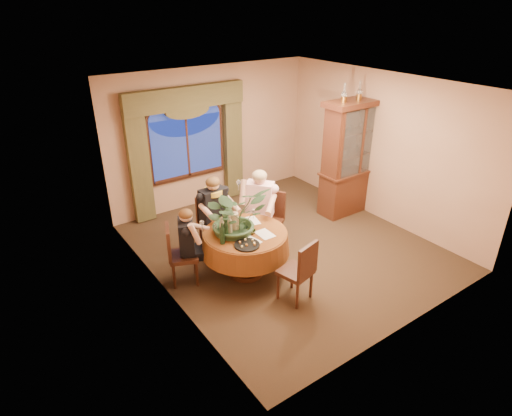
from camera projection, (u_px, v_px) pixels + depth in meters
floor at (286, 247)px, 7.55m from camera, size 5.00×5.00×0.00m
wall_back at (212, 136)px, 8.77m from camera, size 4.50×0.00×4.50m
wall_right at (381, 148)px, 8.09m from camera, size 0.00×5.00×5.00m
ceiling at (292, 85)px, 6.31m from camera, size 5.00×5.00×0.00m
window at (187, 147)px, 8.45m from camera, size 1.62×0.10×1.32m
arched_transom at (184, 108)px, 8.10m from camera, size 1.60×0.06×0.44m
drapery_left at (139, 164)px, 7.94m from camera, size 0.38×0.14×2.32m
drapery_right at (233, 144)px, 9.00m from camera, size 0.38×0.14×2.32m
swag_valance at (186, 98)px, 7.96m from camera, size 2.45×0.16×0.42m
dining_table at (246, 253)px, 6.68m from camera, size 1.81×1.81×0.75m
china_cabinet at (353, 158)px, 8.39m from camera, size 1.40×0.55×2.26m
oil_lamp_left at (344, 93)px, 7.61m from camera, size 0.11×0.11×0.34m
oil_lamp_center at (360, 90)px, 7.82m from camera, size 0.11×0.11×0.34m
oil_lamp_right at (374, 88)px, 8.02m from camera, size 0.11×0.11×0.34m
chair_right at (269, 221)px, 7.41m from camera, size 0.58×0.58×0.96m
chair_back_right at (214, 225)px, 7.28m from camera, size 0.44×0.44×0.96m
chair_back at (183, 254)px, 6.44m from camera, size 0.55×0.55×0.96m
chair_front_left at (295, 270)px, 6.07m from camera, size 0.51×0.51×0.96m
person_pink at (260, 209)px, 7.27m from camera, size 0.69×0.70×1.44m
person_back at (187, 245)px, 6.44m from camera, size 0.55×0.56×1.21m
person_scarf at (214, 215)px, 7.15m from camera, size 0.52×0.48×1.38m
stoneware_vase at (235, 222)px, 6.48m from camera, size 0.16×0.16×0.30m
centerpiece_plant at (234, 194)px, 6.27m from camera, size 0.97×1.08×0.84m
olive_bowl at (251, 232)px, 6.47m from camera, size 0.15×0.15×0.05m
cheese_platter at (247, 245)px, 6.14m from camera, size 0.37×0.37×0.02m
wine_bottle_0 at (222, 234)px, 6.13m from camera, size 0.07×0.07×0.33m
wine_bottle_1 at (222, 227)px, 6.30m from camera, size 0.07×0.07×0.33m
wine_bottle_2 at (230, 226)px, 6.34m from camera, size 0.07×0.07×0.33m
wine_bottle_3 at (226, 230)px, 6.23m from camera, size 0.07×0.07×0.33m
wine_bottle_4 at (225, 222)px, 6.43m from camera, size 0.07×0.07×0.33m
tasting_paper_0 at (265, 234)px, 6.44m from camera, size 0.21×0.30×0.00m
tasting_paper_1 at (252, 221)px, 6.82m from camera, size 0.28×0.34×0.00m
tasting_paper_2 at (251, 241)px, 6.26m from camera, size 0.26×0.33×0.00m
wine_glass_person_pink at (253, 214)px, 6.86m from camera, size 0.07×0.07×0.18m
wine_glass_person_back at (215, 229)px, 6.40m from camera, size 0.07×0.07×0.18m
wine_glass_person_scarf at (228, 216)px, 6.79m from camera, size 0.07×0.07×0.18m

